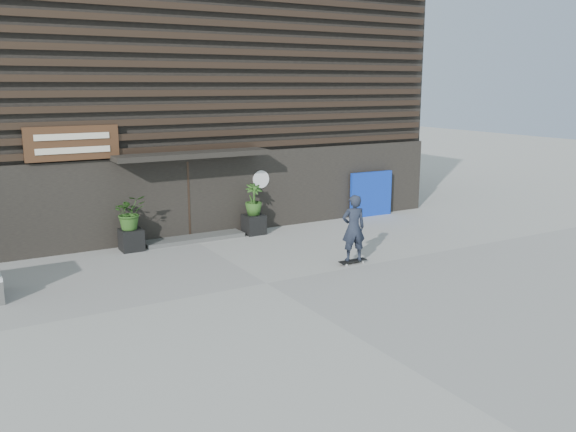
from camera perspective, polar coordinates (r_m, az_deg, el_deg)
ground at (r=14.15m, az=-2.05°, el=-6.33°), size 80.00×80.00×0.00m
entrance_step at (r=18.17m, az=-8.86°, el=-2.07°), size 3.00×0.80×0.12m
planter_pot_left at (r=17.36m, az=-14.51°, el=-2.18°), size 0.60×0.60×0.60m
bamboo_left at (r=17.19m, az=-14.64°, el=0.34°), size 0.86×0.75×0.96m
planter_pot_right at (r=18.68m, az=-3.23°, el=-0.79°), size 0.60×0.60×0.60m
bamboo_right at (r=18.52m, az=-3.26°, el=1.56°), size 0.54×0.54×0.96m
blue_tarp at (r=21.31m, az=7.80°, el=2.06°), size 1.66×0.18×1.56m
building at (r=22.71m, az=-14.19°, el=10.58°), size 18.00×11.00×8.00m
skateboarder at (r=15.47m, az=6.17°, el=-1.14°), size 0.78×0.55×1.80m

